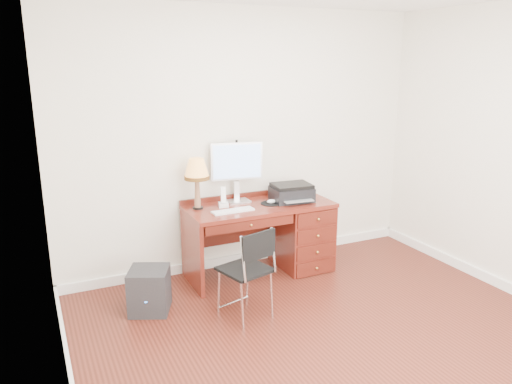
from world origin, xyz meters
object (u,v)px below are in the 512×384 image
leg_lamp (197,172)px  chair (248,265)px  monitor (236,165)px  printer (292,192)px  phone (223,201)px  equipment_box (149,290)px  desk (287,231)px

leg_lamp → chair: 1.14m
monitor → printer: (0.52, -0.23, -0.30)m
monitor → phone: 0.41m
chair → printer: bearing=27.7°
phone → chair: (-0.14, -0.90, -0.32)m
monitor → equipment_box: 1.53m
monitor → chair: (-0.34, -1.03, -0.64)m
printer → leg_lamp: bearing=177.4°
leg_lamp → phone: leg_lamp is taller
leg_lamp → printer: bearing=-8.0°
monitor → phone: (-0.20, -0.14, -0.33)m
desk → chair: (-0.82, -0.83, 0.08)m
phone → equipment_box: 1.14m
leg_lamp → phone: (0.25, -0.05, -0.31)m
phone → leg_lamp: bearing=-176.6°
monitor → leg_lamp: bearing=-158.6°
monitor → equipment_box: (-1.07, -0.54, -0.94)m
printer → chair: size_ratio=0.53×
leg_lamp → chair: size_ratio=0.62×
desk → equipment_box: size_ratio=3.81×
equipment_box → phone: bearing=48.7°
chair → equipment_box: chair is taller
printer → phone: (-0.73, 0.09, -0.03)m
equipment_box → printer: bearing=34.9°
monitor → printer: 0.65m
chair → equipment_box: size_ratio=2.07×
monitor → leg_lamp: 0.46m
leg_lamp → equipment_box: bearing=-144.0°
monitor → leg_lamp: (-0.45, -0.09, -0.02)m
leg_lamp → equipment_box: leg_lamp is taller
monitor → phone: bearing=-135.8°
chair → equipment_box: (-0.74, 0.49, -0.30)m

